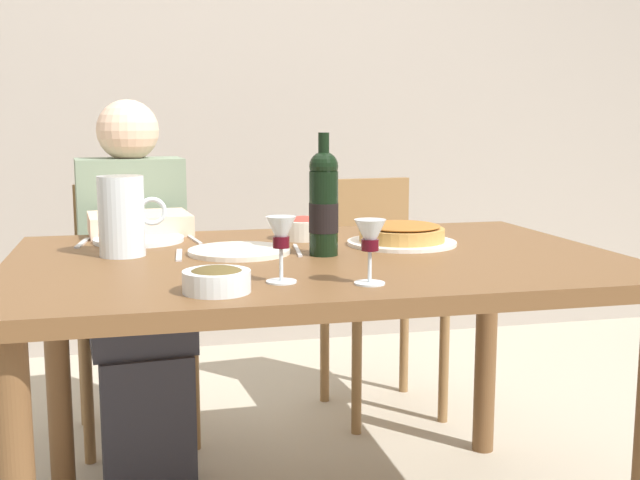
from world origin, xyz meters
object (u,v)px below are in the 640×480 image
(salad_bowl, at_px, (303,227))
(diner_left, at_px, (136,271))
(dinner_plate_left_setting, at_px, (239,251))
(dinner_plate_right_setting, at_px, (139,240))
(chair_left, at_px, (132,292))
(olive_bowl, at_px, (217,279))
(wine_glass_right_diner, at_px, (281,237))
(dining_table, at_px, (317,292))
(baked_tart, at_px, (402,234))
(chair_right, at_px, (375,279))
(water_pitcher, at_px, (122,221))
(wine_glass_left_diner, at_px, (370,239))
(wine_bottle, at_px, (324,203))

(salad_bowl, distance_m, diner_left, 0.63)
(dinner_plate_left_setting, relative_size, dinner_plate_right_setting, 1.05)
(dinner_plate_right_setting, relative_size, chair_left, 0.28)
(olive_bowl, bearing_deg, dinner_plate_left_setting, 76.67)
(diner_left, bearing_deg, wine_glass_right_diner, 101.96)
(dining_table, distance_m, dinner_plate_left_setting, 0.22)
(baked_tart, height_order, dinner_plate_left_setting, baked_tart)
(dining_table, distance_m, chair_right, 1.03)
(water_pitcher, xyz_separation_m, baked_tart, (0.73, 0.00, -0.06))
(water_pitcher, bearing_deg, chair_left, 89.09)
(salad_bowl, relative_size, dinner_plate_left_setting, 0.53)
(wine_glass_left_diner, xyz_separation_m, wine_glass_right_diner, (-0.17, 0.06, 0.00))
(dinner_plate_right_setting, distance_m, chair_right, 1.09)
(dinner_plate_left_setting, bearing_deg, dining_table, -21.13)
(diner_left, bearing_deg, chair_left, -90.85)
(wine_bottle, xyz_separation_m, chair_right, (0.43, 0.92, -0.39))
(chair_right, bearing_deg, chair_left, -3.44)
(dining_table, xyz_separation_m, dinner_plate_right_setting, (-0.43, 0.33, 0.10))
(chair_left, distance_m, chair_right, 0.90)
(water_pitcher, bearing_deg, wine_glass_right_diner, -51.85)
(water_pitcher, bearing_deg, olive_bowl, -68.97)
(salad_bowl, relative_size, chair_right, 0.16)
(dining_table, relative_size, dinner_plate_left_setting, 5.81)
(dining_table, relative_size, wine_bottle, 4.94)
(wine_bottle, relative_size, wine_glass_right_diner, 2.20)
(dinner_plate_right_setting, distance_m, chair_left, 0.62)
(dinner_plate_left_setting, bearing_deg, olive_bowl, -103.33)
(wine_bottle, height_order, salad_bowl, wine_bottle)
(wine_glass_right_diner, relative_size, chair_right, 0.16)
(salad_bowl, height_order, wine_glass_right_diner, wine_glass_right_diner)
(water_pitcher, xyz_separation_m, wine_glass_left_diner, (0.49, -0.47, 0.01))
(wine_glass_left_diner, xyz_separation_m, chair_left, (-0.48, 1.25, -0.36))
(chair_left, bearing_deg, chair_right, 176.80)
(chair_right, bearing_deg, diner_left, 11.40)
(olive_bowl, relative_size, dinner_plate_right_setting, 0.54)
(baked_tart, height_order, dinner_plate_right_setting, baked_tart)
(wine_glass_right_diner, bearing_deg, dinner_plate_left_setting, 95.65)
(dining_table, distance_m, water_pitcher, 0.51)
(water_pitcher, relative_size, wine_glass_right_diner, 1.44)
(chair_left, bearing_deg, wine_glass_left_diner, 106.07)
(wine_glass_right_diner, relative_size, dinner_plate_right_setting, 0.56)
(salad_bowl, bearing_deg, wine_bottle, -91.65)
(wine_glass_right_diner, distance_m, dinner_plate_left_setting, 0.39)
(dining_table, relative_size, baked_tart, 5.08)
(wine_glass_left_diner, bearing_deg, chair_left, 111.07)
(wine_glass_right_diner, height_order, chair_left, wine_glass_right_diner)
(wine_bottle, bearing_deg, chair_left, 118.00)
(baked_tart, height_order, olive_bowl, baked_tart)
(wine_glass_left_diner, bearing_deg, diner_left, 114.60)
(dining_table, xyz_separation_m, wine_glass_left_diner, (0.02, -0.36, 0.19))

